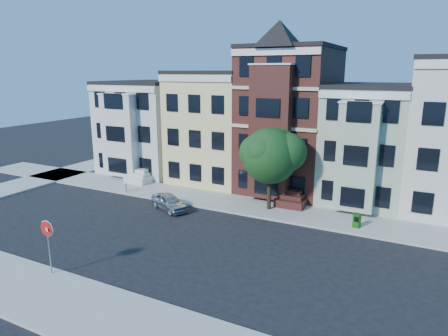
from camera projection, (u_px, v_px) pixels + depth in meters
The scene contains 12 objects.
ground at pixel (210, 249), 23.60m from camera, with size 120.00×120.00×0.00m, color black.
far_sidewalk at pixel (261, 208), 30.50m from camera, with size 60.00×4.00×0.15m, color #9E9B93.
near_sidewalk at pixel (116, 321), 16.67m from camera, with size 60.00×4.00×0.15m, color #9E9B93.
house_white at pixel (152, 128), 41.73m from camera, with size 8.00×9.00×9.00m, color silver.
house_yellow at pixel (219, 128), 38.06m from camera, with size 7.00×9.00×10.00m, color beige.
house_brown at pixel (290, 121), 34.71m from camera, with size 7.00×9.00×12.00m, color #3D1A14.
house_green at pixel (367, 144), 32.18m from camera, with size 6.00×9.00×9.00m, color #9EAC92.
street_tree at pixel (270, 160), 29.19m from camera, with size 6.54×6.54×7.60m, color #1D4D1C, non-canonical shape.
parked_car at pixel (169, 202), 30.18m from camera, with size 1.46×3.63×1.24m, color #A9ACB1.
newspaper_box at pixel (357, 220), 26.41m from camera, with size 0.43×0.38×0.96m, color #12580C.
fire_hydrant at pixel (125, 188), 34.23m from camera, with size 0.23×0.23×0.65m, color beige.
stop_sign at pixel (49, 244), 20.13m from camera, with size 0.90×0.12×3.26m, color #A61613, non-canonical shape.
Camera 1 is at (10.72, -18.99, 10.26)m, focal length 32.00 mm.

